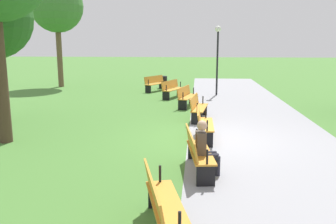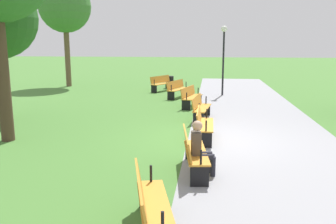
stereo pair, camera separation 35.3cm
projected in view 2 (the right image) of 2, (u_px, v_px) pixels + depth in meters
The scene contains 13 objects.
ground_plane at pixel (205, 139), 10.41m from camera, with size 120.00×120.00×0.00m, color #477A33.
path_paving at pixel (264, 141), 10.21m from camera, with size 36.17×4.43×0.01m, color #939399.
bench_0 at pixel (162, 83), 20.69m from camera, with size 1.80×1.29×0.89m.
bench_1 at pixel (177, 89), 18.18m from camera, with size 1.85×1.11×0.89m.
bench_2 at pixel (191, 96), 15.60m from camera, with size 1.86×0.91×0.89m.
bench_3 at pixel (200, 107), 12.96m from camera, with size 1.85×0.70×0.89m.
bench_4 at pixel (203, 124), 10.32m from camera, with size 1.80×0.47×0.89m.
bench_5 at pixel (193, 151), 7.73m from camera, with size 1.85×0.70×0.89m.
bench_6 at pixel (150, 203), 5.21m from camera, with size 1.86×0.91×0.89m.
person_seated at pixel (200, 146), 7.51m from camera, with size 0.37×0.55×1.20m.
tree_0 at pixel (65, 7), 22.16m from camera, with size 3.28×3.28×6.70m.
lamp_post at pixel (224, 47), 18.65m from camera, with size 0.32×0.32×3.69m.
trash_bin at pixel (169, 82), 22.07m from camera, with size 0.52×0.52×0.76m, color black.
Camera 2 is at (10.11, 0.10, 2.81)m, focal length 37.61 mm.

